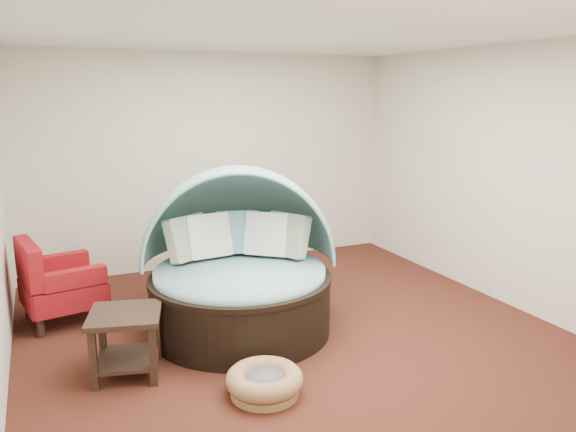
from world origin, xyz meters
name	(u,v)px	position (x,y,z in m)	size (l,w,h in m)	color
floor	(291,331)	(0.00, 0.00, 0.00)	(5.00, 5.00, 0.00)	#431D13
wall_back	(213,161)	(0.00, 2.50, 1.40)	(5.00, 5.00, 0.00)	beige
wall_front	(485,265)	(0.00, -2.50, 1.40)	(5.00, 5.00, 0.00)	beige
wall_right	(496,175)	(2.50, 0.00, 1.40)	(5.00, 5.00, 0.00)	beige
ceiling	(291,34)	(0.00, 0.00, 2.80)	(5.00, 5.00, 0.00)	white
canopy_daybed	(239,255)	(-0.41, 0.31, 0.75)	(2.23, 2.19, 1.61)	black
pet_basket	(265,382)	(-0.67, -0.99, 0.11)	(0.67, 0.67, 0.21)	olive
red_armchair	(57,284)	(-2.06, 1.20, 0.40)	(0.87, 0.87, 0.88)	black
side_table	(126,334)	(-1.59, -0.22, 0.35)	(0.69, 0.69, 0.55)	black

